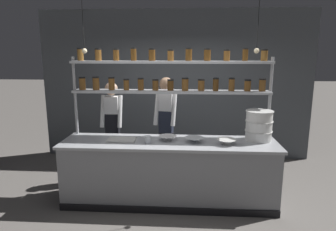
{
  "coord_description": "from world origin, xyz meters",
  "views": [
    {
      "loc": [
        0.25,
        -4.08,
        2.15
      ],
      "look_at": [
        -0.03,
        0.2,
        1.26
      ],
      "focal_mm": 32.0,
      "sensor_mm": 36.0,
      "label": 1
    }
  ],
  "objects_px": {
    "cutting_board": "(122,140)",
    "prep_bowl_center_front": "(194,140)",
    "prep_bowl_center_back": "(226,142)",
    "spice_shelf_unit": "(170,79)",
    "container_stack": "(259,125)",
    "serving_cup_front": "(148,140)",
    "chef_center": "(166,122)",
    "prep_bowl_near_left": "(167,138)",
    "chef_left": "(113,124)"
  },
  "relations": [
    {
      "from": "cutting_board",
      "to": "prep_bowl_center_front",
      "type": "bearing_deg",
      "value": -0.89
    },
    {
      "from": "prep_bowl_center_back",
      "to": "spice_shelf_unit",
      "type": "bearing_deg",
      "value": 152.54
    },
    {
      "from": "cutting_board",
      "to": "container_stack",
      "type": "bearing_deg",
      "value": 4.42
    },
    {
      "from": "cutting_board",
      "to": "prep_bowl_center_back",
      "type": "height_order",
      "value": "prep_bowl_center_back"
    },
    {
      "from": "serving_cup_front",
      "to": "container_stack",
      "type": "bearing_deg",
      "value": 9.55
    },
    {
      "from": "spice_shelf_unit",
      "to": "chef_center",
      "type": "height_order",
      "value": "spice_shelf_unit"
    },
    {
      "from": "prep_bowl_center_front",
      "to": "prep_bowl_center_back",
      "type": "xyz_separation_m",
      "value": [
        0.44,
        -0.07,
        0.0
      ]
    },
    {
      "from": "spice_shelf_unit",
      "to": "container_stack",
      "type": "bearing_deg",
      "value": -7.82
    },
    {
      "from": "prep_bowl_center_back",
      "to": "prep_bowl_near_left",
      "type": "bearing_deg",
      "value": 170.98
    },
    {
      "from": "prep_bowl_center_back",
      "to": "container_stack",
      "type": "bearing_deg",
      "value": 26.42
    },
    {
      "from": "prep_bowl_center_back",
      "to": "cutting_board",
      "type": "bearing_deg",
      "value": 176.59
    },
    {
      "from": "container_stack",
      "to": "cutting_board",
      "type": "distance_m",
      "value": 1.98
    },
    {
      "from": "chef_center",
      "to": "prep_bowl_center_back",
      "type": "bearing_deg",
      "value": -34.22
    },
    {
      "from": "spice_shelf_unit",
      "to": "chef_center",
      "type": "distance_m",
      "value": 0.87
    },
    {
      "from": "prep_bowl_center_front",
      "to": "prep_bowl_center_back",
      "type": "distance_m",
      "value": 0.45
    },
    {
      "from": "cutting_board",
      "to": "prep_bowl_near_left",
      "type": "distance_m",
      "value": 0.66
    },
    {
      "from": "prep_bowl_center_back",
      "to": "chef_center",
      "type": "bearing_deg",
      "value": 136.25
    },
    {
      "from": "spice_shelf_unit",
      "to": "cutting_board",
      "type": "height_order",
      "value": "spice_shelf_unit"
    },
    {
      "from": "serving_cup_front",
      "to": "prep_bowl_center_front",
      "type": "bearing_deg",
      "value": 8.47
    },
    {
      "from": "chef_center",
      "to": "prep_bowl_center_front",
      "type": "xyz_separation_m",
      "value": [
        0.45,
        -0.78,
        -0.08
      ]
    },
    {
      "from": "prep_bowl_center_front",
      "to": "serving_cup_front",
      "type": "xyz_separation_m",
      "value": [
        -0.65,
        -0.1,
        0.02
      ]
    },
    {
      "from": "chef_center",
      "to": "cutting_board",
      "type": "bearing_deg",
      "value": -117.95
    },
    {
      "from": "chef_center",
      "to": "cutting_board",
      "type": "relative_size",
      "value": 4.42
    },
    {
      "from": "prep_bowl_center_back",
      "to": "chef_left",
      "type": "bearing_deg",
      "value": 154.69
    },
    {
      "from": "chef_left",
      "to": "prep_bowl_near_left",
      "type": "xyz_separation_m",
      "value": [
        0.98,
        -0.72,
        -0.02
      ]
    },
    {
      "from": "chef_left",
      "to": "serving_cup_front",
      "type": "distance_m",
      "value": 1.13
    },
    {
      "from": "container_stack",
      "to": "cutting_board",
      "type": "bearing_deg",
      "value": -175.58
    },
    {
      "from": "prep_bowl_near_left",
      "to": "prep_bowl_center_front",
      "type": "relative_size",
      "value": 0.99
    },
    {
      "from": "prep_bowl_center_front",
      "to": "prep_bowl_near_left",
      "type": "bearing_deg",
      "value": 171.29
    },
    {
      "from": "spice_shelf_unit",
      "to": "serving_cup_front",
      "type": "distance_m",
      "value": 0.96
    },
    {
      "from": "cutting_board",
      "to": "prep_bowl_center_back",
      "type": "bearing_deg",
      "value": -3.41
    },
    {
      "from": "spice_shelf_unit",
      "to": "chef_center",
      "type": "xyz_separation_m",
      "value": [
        -0.09,
        0.44,
        -0.75
      ]
    },
    {
      "from": "spice_shelf_unit",
      "to": "chef_left",
      "type": "distance_m",
      "value": 1.36
    },
    {
      "from": "chef_left",
      "to": "cutting_board",
      "type": "xyz_separation_m",
      "value": [
        0.32,
        -0.77,
        -0.04
      ]
    },
    {
      "from": "chef_left",
      "to": "prep_bowl_center_front",
      "type": "height_order",
      "value": "chef_left"
    },
    {
      "from": "container_stack",
      "to": "serving_cup_front",
      "type": "distance_m",
      "value": 1.6
    },
    {
      "from": "chef_center",
      "to": "chef_left",
      "type": "bearing_deg",
      "value": -170.32
    },
    {
      "from": "container_stack",
      "to": "cutting_board",
      "type": "height_order",
      "value": "container_stack"
    },
    {
      "from": "spice_shelf_unit",
      "to": "prep_bowl_near_left",
      "type": "relative_size",
      "value": 11.38
    },
    {
      "from": "container_stack",
      "to": "cutting_board",
      "type": "relative_size",
      "value": 1.09
    },
    {
      "from": "prep_bowl_center_back",
      "to": "serving_cup_front",
      "type": "relative_size",
      "value": 2.54
    },
    {
      "from": "chef_left",
      "to": "prep_bowl_center_front",
      "type": "distance_m",
      "value": 1.57
    },
    {
      "from": "chef_left",
      "to": "cutting_board",
      "type": "bearing_deg",
      "value": -69.58
    },
    {
      "from": "cutting_board",
      "to": "prep_bowl_near_left",
      "type": "height_order",
      "value": "prep_bowl_near_left"
    },
    {
      "from": "chef_left",
      "to": "prep_bowl_near_left",
      "type": "height_order",
      "value": "chef_left"
    },
    {
      "from": "chef_center",
      "to": "container_stack",
      "type": "distance_m",
      "value": 1.51
    },
    {
      "from": "chef_left",
      "to": "serving_cup_front",
      "type": "height_order",
      "value": "chef_left"
    },
    {
      "from": "spice_shelf_unit",
      "to": "container_stack",
      "type": "distance_m",
      "value": 1.45
    },
    {
      "from": "spice_shelf_unit",
      "to": "serving_cup_front",
      "type": "xyz_separation_m",
      "value": [
        -0.28,
        -0.44,
        -0.81
      ]
    },
    {
      "from": "container_stack",
      "to": "serving_cup_front",
      "type": "height_order",
      "value": "container_stack"
    }
  ]
}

